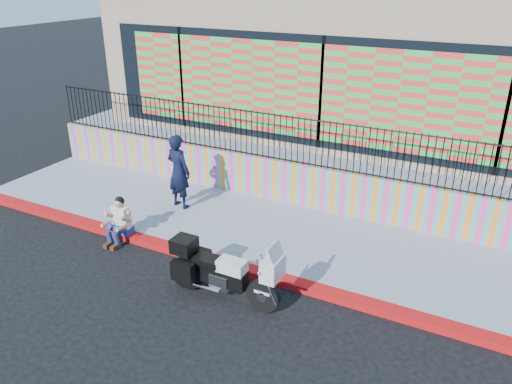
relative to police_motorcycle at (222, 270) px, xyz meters
The scene contains 10 objects.
ground 1.10m from the police_motorcycle, 94.12° to the left, with size 90.00×90.00×0.00m, color black.
red_curb 1.06m from the police_motorcycle, 94.12° to the left, with size 16.00×0.30×0.15m, color #A70B12.
sidewalk 2.63m from the police_motorcycle, 91.48° to the left, with size 16.00×3.00×0.15m, color gray.
mural_wall 4.18m from the police_motorcycle, 90.91° to the left, with size 16.00×0.20×1.10m, color #FC4291.
metal_fence 4.36m from the police_motorcycle, 90.91° to the left, with size 15.80×0.04×1.20m, color black, non-canonical shape.
elevated_platform 9.27m from the police_motorcycle, 90.41° to the left, with size 16.00×10.00×1.25m, color gray.
storefront_building 9.44m from the police_motorcycle, 90.42° to the left, with size 14.00×8.06×4.00m.
police_motorcycle is the anchor object (origin of this frame).
police_officer 3.92m from the police_motorcycle, 136.70° to the left, with size 0.69×0.45×1.90m, color black.
seated_man 3.21m from the police_motorcycle, 167.45° to the left, with size 0.54×0.71×1.06m.
Camera 1 is at (4.22, -7.58, 5.70)m, focal length 35.00 mm.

